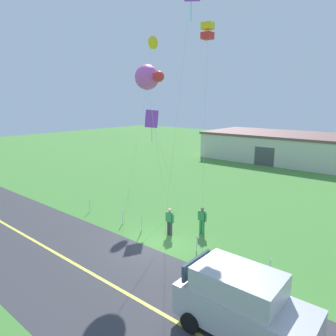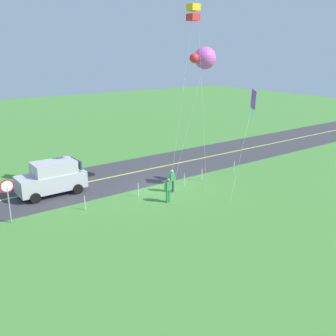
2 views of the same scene
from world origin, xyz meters
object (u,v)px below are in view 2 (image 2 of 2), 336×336
object	(u,v)px
car_suv_foreground	(52,178)
person_adult_companion	(172,180)
kite_blue_mid	(204,58)
stop_sign	(8,192)
kite_yellow_high	(253,101)
person_adult_near	(168,189)
kite_red_low	(193,13)

from	to	relation	value
car_suv_foreground	person_adult_companion	xyz separation A→B (m)	(-6.66, 4.44, -0.29)
car_suv_foreground	kite_blue_mid	world-z (taller)	kite_blue_mid
stop_sign	kite_yellow_high	size ratio (longest dim) A/B	0.37
person_adult_near	person_adult_companion	distance (m)	1.87
person_adult_companion	car_suv_foreground	bearing A→B (deg)	177.57
stop_sign	kite_red_low	distance (m)	14.09
stop_sign	person_adult_companion	size ratio (longest dim) A/B	1.60
kite_yellow_high	person_adult_near	bearing A→B (deg)	-17.84
car_suv_foreground	kite_blue_mid	size ratio (longest dim) A/B	0.46
car_suv_foreground	stop_sign	distance (m)	4.71
person_adult_companion	kite_yellow_high	bearing A→B (deg)	-5.56
person_adult_companion	kite_blue_mid	distance (m)	8.25
stop_sign	kite_red_low	world-z (taller)	kite_red_low
stop_sign	person_adult_near	xyz separation A→B (m)	(-8.92, 2.78, -0.94)
person_adult_near	kite_blue_mid	xyz separation A→B (m)	(-3.40, -0.76, 7.96)
car_suv_foreground	person_adult_companion	distance (m)	8.02
kite_blue_mid	kite_yellow_high	bearing A→B (deg)	129.00
kite_blue_mid	kite_yellow_high	size ratio (longest dim) A/B	1.37
car_suv_foreground	kite_yellow_high	world-z (taller)	kite_yellow_high
car_suv_foreground	person_adult_near	size ratio (longest dim) A/B	2.75
person_adult_near	car_suv_foreground	bearing A→B (deg)	-179.24
kite_red_low	kite_yellow_high	xyz separation A→B (m)	(-4.67, 0.51, -5.02)
kite_yellow_high	kite_blue_mid	bearing A→B (deg)	-51.00
person_adult_companion	kite_yellow_high	xyz separation A→B (m)	(-4.13, 3.10, 5.33)
person_adult_near	person_adult_companion	bearing A→B (deg)	93.97
person_adult_near	kite_red_low	xyz separation A→B (m)	(-0.76, 1.24, 10.34)
stop_sign	kite_red_low	xyz separation A→B (m)	(-9.68, 4.02, 9.41)
stop_sign	kite_yellow_high	bearing A→B (deg)	162.49
stop_sign	person_adult_near	size ratio (longest dim) A/B	1.60
person_adult_near	kite_yellow_high	size ratio (longest dim) A/B	0.23
kite_blue_mid	kite_red_low	bearing A→B (deg)	37.08
stop_sign	kite_blue_mid	size ratio (longest dim) A/B	0.27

